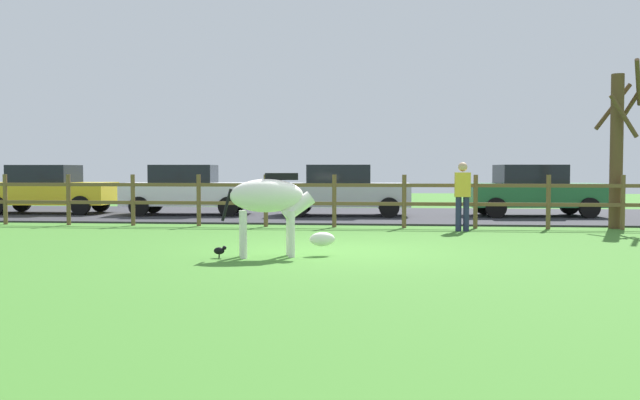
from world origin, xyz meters
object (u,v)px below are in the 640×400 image
object	(u,v)px
bare_tree	(618,144)
zebra	(272,202)
parked_car_silver	(343,190)
parked_car_green	(533,190)
crow_on_grass	(220,250)
parked_car_yellow	(49,189)
parked_car_white	(188,189)
visitor_near_fence	(463,193)

from	to	relation	value
bare_tree	zebra	distance (m)	9.94
parked_car_silver	parked_car_green	xyz separation A→B (m)	(5.77, 0.31, 0.00)
crow_on_grass	parked_car_silver	distance (m)	9.96
zebra	parked_car_yellow	distance (m)	13.25
bare_tree	parked_car_white	xyz separation A→B (m)	(-11.93, 3.26, -1.26)
crow_on_grass	parked_car_green	xyz separation A→B (m)	(7.15, 10.15, 0.72)
parked_car_silver	parked_car_yellow	xyz separation A→B (m)	(-9.55, 0.14, 0.00)
bare_tree	zebra	size ratio (longest dim) A/B	2.18
crow_on_grass	visitor_near_fence	size ratio (longest dim) A/B	0.13
parked_car_silver	visitor_near_fence	xyz separation A→B (m)	(3.15, -4.48, 0.06)
bare_tree	parked_car_silver	bearing A→B (deg)	154.99
bare_tree	visitor_near_fence	bearing A→B (deg)	-163.17
crow_on_grass	visitor_near_fence	distance (m)	7.07
crow_on_grass	bare_tree	bearing A→B (deg)	37.79
parked_car_silver	parked_car_yellow	size ratio (longest dim) A/B	0.99
parked_car_white	parked_car_green	xyz separation A→B (m)	(10.64, 0.34, 0.00)
zebra	crow_on_grass	distance (m)	1.18
crow_on_grass	parked_car_white	world-z (taller)	parked_car_white
zebra	parked_car_silver	xyz separation A→B (m)	(0.55, 9.59, -0.08)
parked_car_silver	parked_car_green	world-z (taller)	same
visitor_near_fence	parked_car_green	bearing A→B (deg)	61.32
parked_car_green	parked_car_white	bearing A→B (deg)	-178.17
zebra	parked_car_yellow	world-z (taller)	parked_car_yellow
zebra	visitor_near_fence	world-z (taller)	visitor_near_fence
parked_car_white	zebra	bearing A→B (deg)	-65.66
parked_car_green	visitor_near_fence	world-z (taller)	visitor_near_fence
parked_car_white	parked_car_green	bearing A→B (deg)	1.83
bare_tree	visitor_near_fence	world-z (taller)	bare_tree
bare_tree	zebra	bearing A→B (deg)	-140.42
bare_tree	parked_car_white	bearing A→B (deg)	164.71
bare_tree	zebra	xyz separation A→B (m)	(-7.61, -6.29, -1.17)
zebra	parked_car_silver	bearing A→B (deg)	86.72
parked_car_yellow	visitor_near_fence	bearing A→B (deg)	-19.98
parked_car_white	parked_car_green	world-z (taller)	same
zebra	crow_on_grass	xyz separation A→B (m)	(-0.83, -0.26, -0.80)
parked_car_white	bare_tree	bearing A→B (deg)	-15.29
crow_on_grass	parked_car_green	distance (m)	12.44
visitor_near_fence	crow_on_grass	bearing A→B (deg)	-130.20
zebra	visitor_near_fence	bearing A→B (deg)	54.10
parked_car_silver	parked_car_white	xyz separation A→B (m)	(-4.87, -0.03, 0.00)
crow_on_grass	parked_car_white	bearing A→B (deg)	109.57
zebra	crow_on_grass	world-z (taller)	zebra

